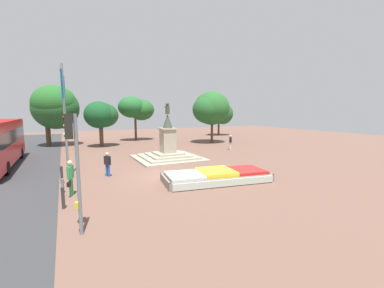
{
  "coord_description": "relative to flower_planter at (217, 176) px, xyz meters",
  "views": [
    {
      "loc": [
        -5.7,
        -15.02,
        4.16
      ],
      "look_at": [
        2.79,
        1.96,
        1.69
      ],
      "focal_mm": 24.0,
      "sensor_mm": 36.0,
      "label": 1
    }
  ],
  "objects": [
    {
      "name": "kerb_bollard_south",
      "position": [
        -8.18,
        -0.71,
        0.22
      ],
      "size": [
        0.15,
        0.15,
        0.98
      ],
      "color": "#2D2D33",
      "rests_on": "ground_plane"
    },
    {
      "name": "park_tree_street_side",
      "position": [
        15.84,
        24.35,
        3.5
      ],
      "size": [
        4.53,
        3.96,
        5.48
      ],
      "color": "#4C3823",
      "rests_on": "ground_plane"
    },
    {
      "name": "park_tree_far_left",
      "position": [
        1.0,
        23.11,
        4.24
      ],
      "size": [
        5.05,
        3.96,
        6.12
      ],
      "color": "#4C3823",
      "rests_on": "ground_plane"
    },
    {
      "name": "banner_pole",
      "position": [
        -7.89,
        5.19,
        3.63
      ],
      "size": [
        0.27,
        1.23,
        7.02
      ],
      "color": "slate",
      "rests_on": "ground_plane"
    },
    {
      "name": "kerb_bollard_mid_b",
      "position": [
        -8.25,
        3.56,
        0.26
      ],
      "size": [
        0.16,
        0.16,
        1.05
      ],
      "color": "#2D2D33",
      "rests_on": "ground_plane"
    },
    {
      "name": "flower_planter",
      "position": [
        0.0,
        0.0,
        0.0
      ],
      "size": [
        6.6,
        3.49,
        0.67
      ],
      "color": "#38281C",
      "rests_on": "ground_plane"
    },
    {
      "name": "pedestrian_near_planter",
      "position": [
        7.89,
        9.92,
        0.62
      ],
      "size": [
        0.43,
        0.43,
        1.6
      ],
      "color": "beige",
      "rests_on": "ground_plane"
    },
    {
      "name": "statue_monument",
      "position": [
        -0.03,
        7.97,
        0.45
      ],
      "size": [
        5.44,
        5.44,
        4.86
      ],
      "color": "#9D937F",
      "rests_on": "ground_plane"
    },
    {
      "name": "park_tree_behind_statue",
      "position": [
        8.98,
        16.12,
        4.13
      ],
      "size": [
        4.92,
        4.79,
        6.63
      ],
      "color": "#4C3823",
      "rests_on": "ground_plane"
    },
    {
      "name": "traffic_light_near_crossing",
      "position": [
        -7.74,
        -3.56,
        2.49
      ],
      "size": [
        0.41,
        0.28,
        4.07
      ],
      "color": "slate",
      "rests_on": "ground_plane"
    },
    {
      "name": "pedestrian_crossing_plaza",
      "position": [
        -5.63,
        4.09,
        0.59
      ],
      "size": [
        0.41,
        0.47,
        1.55
      ],
      "color": "#264CA5",
      "rests_on": "ground_plane"
    },
    {
      "name": "pedestrian_with_handbag",
      "position": [
        -7.83,
        0.98,
        0.71
      ],
      "size": [
        0.36,
        0.71,
        1.77
      ],
      "color": "#338C4C",
      "rests_on": "ground_plane"
    },
    {
      "name": "ground_plane",
      "position": [
        -2.27,
        2.43,
        -0.29
      ],
      "size": [
        84.89,
        84.89,
        0.0
      ],
      "primitive_type": "plane",
      "color": "brown"
    },
    {
      "name": "park_tree_mid_canopy",
      "position": [
        -8.78,
        21.87,
        4.41
      ],
      "size": [
        5.24,
        5.59,
        7.13
      ],
      "color": "#4C3823",
      "rests_on": "ground_plane"
    },
    {
      "name": "park_tree_far_right",
      "position": [
        -4.05,
        18.66,
        3.36
      ],
      "size": [
        3.86,
        3.81,
        5.24
      ],
      "color": "brown",
      "rests_on": "ground_plane"
    },
    {
      "name": "kerb_bollard_mid_a",
      "position": [
        -8.2,
        1.69,
        0.11
      ],
      "size": [
        0.14,
        0.14,
        0.76
      ],
      "color": "slate",
      "rests_on": "ground_plane"
    }
  ]
}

